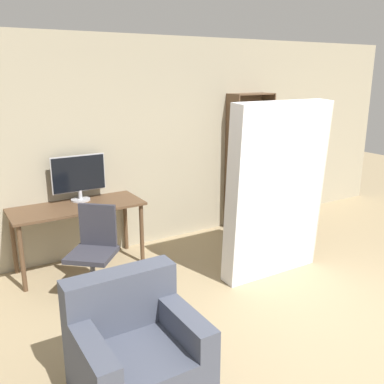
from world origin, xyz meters
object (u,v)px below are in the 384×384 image
(bookshelf, at_px, (243,165))
(armchair, at_px, (135,352))
(office_chair, at_px, (94,260))
(mattress_near, at_px, (277,191))
(monitor, at_px, (79,176))

(bookshelf, distance_m, armchair, 3.76)
(office_chair, bearing_deg, armchair, -98.17)
(office_chair, xyz_separation_m, bookshelf, (2.60, 0.89, 0.54))
(office_chair, xyz_separation_m, mattress_near, (1.92, -0.59, 0.60))
(monitor, bearing_deg, office_chair, -100.10)
(bookshelf, bearing_deg, armchair, -139.49)
(monitor, distance_m, armchair, 2.54)
(mattress_near, bearing_deg, office_chair, 162.99)
(mattress_near, xyz_separation_m, armchair, (-2.13, -0.93, -0.67))
(monitor, bearing_deg, mattress_near, -39.92)
(monitor, xyz_separation_m, office_chair, (-0.16, -0.89, -0.69))
(armchair, bearing_deg, mattress_near, 23.50)
(office_chair, bearing_deg, mattress_near, -17.01)
(monitor, height_order, office_chair, monitor)
(monitor, xyz_separation_m, mattress_near, (1.76, -1.47, -0.09))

